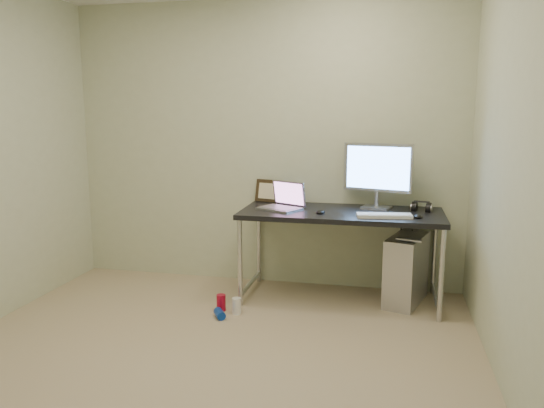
{
  "coord_description": "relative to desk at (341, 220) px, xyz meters",
  "views": [
    {
      "loc": [
        1.08,
        -2.84,
        1.56
      ],
      "look_at": [
        0.23,
        1.05,
        0.85
      ],
      "focal_mm": 35.0,
      "sensor_mm": 36.0,
      "label": 1
    }
  ],
  "objects": [
    {
      "name": "can_white",
      "position": [
        -0.75,
        -0.49,
        -0.61
      ],
      "size": [
        0.09,
        0.09,
        0.13
      ],
      "primitive_type": "cylinder",
      "rotation": [
        0.0,
        0.0,
        -0.37
      ],
      "color": "white",
      "rests_on": "ground"
    },
    {
      "name": "wall_right",
      "position": [
        1.02,
        -1.4,
        0.58
      ],
      "size": [
        0.02,
        3.5,
        2.5
      ],
      "primitive_type": "cube",
      "color": "beige",
      "rests_on": "ground"
    },
    {
      "name": "laptop",
      "position": [
        -0.48,
        -0.0,
        0.13
      ],
      "size": [
        0.41,
        0.38,
        0.22
      ],
      "rotation": [
        0.0,
        0.0,
        -0.47
      ],
      "color": "#ACABB3",
      "rests_on": "desk"
    },
    {
      "name": "cable_a",
      "position": [
        0.48,
        0.3,
        -0.27
      ],
      "size": [
        0.01,
        0.16,
        0.69
      ],
      "primitive_type": "cylinder",
      "rotation": [
        0.21,
        0.0,
        0.0
      ],
      "color": "black",
      "rests_on": "ground"
    },
    {
      "name": "tower_computer",
      "position": [
        0.53,
        0.05,
        -0.39
      ],
      "size": [
        0.38,
        0.58,
        0.59
      ],
      "rotation": [
        0.0,
        0.0,
        -0.3
      ],
      "color": "silver",
      "rests_on": "ground"
    },
    {
      "name": "can_red",
      "position": [
        -0.89,
        -0.46,
        -0.61
      ],
      "size": [
        0.09,
        0.09,
        0.13
      ],
      "primitive_type": "cylinder",
      "rotation": [
        0.0,
        0.0,
        -0.38
      ],
      "color": "#AB0C28",
      "rests_on": "ground"
    },
    {
      "name": "keyboard",
      "position": [
        0.34,
        -0.18,
        0.09
      ],
      "size": [
        0.43,
        0.19,
        0.03
      ],
      "primitive_type": "cube",
      "rotation": [
        0.0,
        0.0,
        0.13
      ],
      "color": "white",
      "rests_on": "desk"
    },
    {
      "name": "desk",
      "position": [
        0.0,
        0.0,
        0.0
      ],
      "size": [
        1.62,
        0.71,
        0.75
      ],
      "color": "black",
      "rests_on": "ground"
    },
    {
      "name": "picture_frame",
      "position": [
        -0.68,
        0.3,
        0.18
      ],
      "size": [
        0.26,
        0.14,
        0.2
      ],
      "primitive_type": "cube",
      "rotation": [
        -0.21,
        0.0,
        -0.28
      ],
      "color": "black",
      "rests_on": "desk"
    },
    {
      "name": "mouse_right",
      "position": [
        0.59,
        -0.15,
        0.09
      ],
      "size": [
        0.07,
        0.1,
        0.03
      ],
      "primitive_type": "ellipsoid",
      "rotation": [
        0.0,
        0.0,
        -0.05
      ],
      "color": "black",
      "rests_on": "desk"
    },
    {
      "name": "can_blue",
      "position": [
        -0.85,
        -0.6,
        -0.64
      ],
      "size": [
        0.12,
        0.14,
        0.07
      ],
      "primitive_type": "cylinder",
      "rotation": [
        1.57,
        0.0,
        0.57
      ],
      "color": "#0C37A7",
      "rests_on": "ground"
    },
    {
      "name": "cable_b",
      "position": [
        0.57,
        0.28,
        -0.29
      ],
      "size": [
        0.02,
        0.11,
        0.71
      ],
      "primitive_type": "cylinder",
      "rotation": [
        0.14,
        0.0,
        0.09
      ],
      "color": "black",
      "rests_on": "ground"
    },
    {
      "name": "headphones",
      "position": [
        0.63,
        0.14,
        0.11
      ],
      "size": [
        0.17,
        0.1,
        0.1
      ],
      "rotation": [
        0.0,
        0.0,
        -0.24
      ],
      "color": "black",
      "rests_on": "desk"
    },
    {
      "name": "monitor",
      "position": [
        0.27,
        0.19,
        0.39
      ],
      "size": [
        0.56,
        0.22,
        0.54
      ],
      "rotation": [
        0.0,
        0.0,
        -0.27
      ],
      "color": "#ACABB3",
      "rests_on": "desk"
    },
    {
      "name": "wall_back",
      "position": [
        -0.73,
        0.35,
        0.58
      ],
      "size": [
        3.5,
        0.02,
        2.5
      ],
      "primitive_type": "cube",
      "color": "beige",
      "rests_on": "ground"
    },
    {
      "name": "floor",
      "position": [
        -0.73,
        -1.4,
        -0.67
      ],
      "size": [
        3.5,
        3.5,
        0.0
      ],
      "primitive_type": "plane",
      "color": "tan",
      "rests_on": "ground"
    },
    {
      "name": "mouse_left",
      "position": [
        -0.15,
        -0.13,
        0.09
      ],
      "size": [
        0.08,
        0.11,
        0.04
      ],
      "primitive_type": "ellipsoid",
      "rotation": [
        0.0,
        0.0,
        -0.15
      ],
      "color": "black",
      "rests_on": "desk"
    },
    {
      "name": "webcam",
      "position": [
        -0.37,
        0.29,
        0.16
      ],
      "size": [
        0.04,
        0.04,
        0.11
      ],
      "rotation": [
        0.0,
        0.0,
        -0.35
      ],
      "color": "silver",
      "rests_on": "desk"
    }
  ]
}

